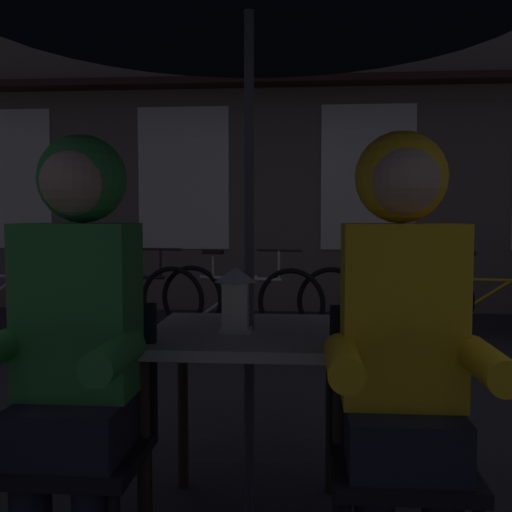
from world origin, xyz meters
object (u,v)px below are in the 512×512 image
lantern (236,298)px  chair_right (398,438)px  bicycle_nearest (5,296)px  person_left_hooded (75,319)px  bicycle_fourth (383,299)px  bicycle_fifth (495,301)px  chair_left (85,429)px  cafe_table (249,357)px  bicycle_second (125,296)px  person_right_hooded (403,323)px  bicycle_third (240,299)px

lantern → chair_right: 0.72m
bicycle_nearest → person_left_hooded: bearing=-60.3°
bicycle_fourth → bicycle_fifth: size_ratio=1.00×
lantern → bicycle_fifth: bearing=61.4°
chair_left → person_left_hooded: person_left_hooded is taller
chair_right → bicycle_nearest: (-3.28, 4.02, -0.14)m
chair_right → cafe_table: bearing=142.5°
chair_left → bicycle_nearest: 4.64m
bicycle_second → bicycle_fifth: 3.58m
chair_left → person_right_hooded: size_ratio=0.62×
chair_right → person_left_hooded: (-0.96, -0.06, 0.36)m
cafe_table → bicycle_fourth: (0.95, 3.73, -0.29)m
person_left_hooded → bicycle_third: (0.05, 4.07, -0.50)m
bicycle_fifth → bicycle_second: bearing=179.1°
cafe_table → chair_right: chair_right is taller
bicycle_nearest → bicycle_second: (1.20, 0.08, 0.00)m
cafe_table → chair_right: size_ratio=0.85×
person_right_hooded → bicycle_fifth: person_right_hooded is taller
chair_left → bicycle_third: size_ratio=0.53×
lantern → bicycle_second: 4.11m
bicycle_second → chair_left: bearing=-74.7°
person_left_hooded → bicycle_fourth: bearing=71.0°
lantern → bicycle_nearest: bearing=126.8°
lantern → person_right_hooded: person_right_hooded is taller
lantern → cafe_table: bearing=42.3°
person_left_hooded → bicycle_fourth: (1.43, 4.15, -0.50)m
person_left_hooded → bicycle_third: 4.10m
chair_left → bicycle_third: bearing=89.3°
bicycle_nearest → bicycle_third: (2.37, -0.01, 0.00)m
lantern → bicycle_fourth: bearing=75.2°
bicycle_fourth → person_right_hooded: bearing=-96.5°
lantern → chair_right: (0.52, -0.33, -0.37)m
bicycle_second → cafe_table: bearing=-66.8°
cafe_table → person_right_hooded: 0.67m
cafe_table → person_right_hooded: bearing=-41.6°
lantern → bicycle_fourth: size_ratio=0.14×
bicycle_second → bicycle_third: bearing=-4.4°
bicycle_third → chair_right: bearing=-77.2°
lantern → chair_left: size_ratio=0.27×
lantern → bicycle_second: bearing=112.4°
chair_left → bicycle_fifth: (2.46, 4.05, -0.14)m
lantern → person_left_hooded: (-0.44, -0.39, -0.01)m
bicycle_second → bicycle_fourth: (2.55, -0.01, 0.00)m
lantern → person_right_hooded: size_ratio=0.17×
cafe_table → lantern: size_ratio=3.20×
person_right_hooded → bicycle_third: (-0.91, 4.07, -0.50)m
bicycle_fourth → bicycle_fifth: same height
person_right_hooded → bicycle_nearest: size_ratio=0.83×
person_left_hooded → bicycle_nearest: size_ratio=0.83×
lantern → bicycle_fourth: lantern is taller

